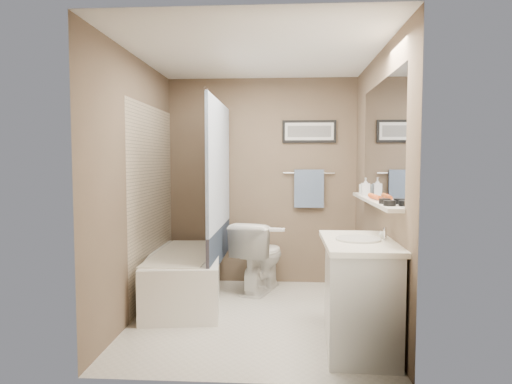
# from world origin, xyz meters

# --- Properties ---
(ground) EXTENTS (2.50, 2.50, 0.00)m
(ground) POSITION_xyz_m (0.00, 0.00, 0.00)
(ground) COLOR silver
(ground) RESTS_ON ground
(ceiling) EXTENTS (2.20, 2.50, 0.04)m
(ceiling) POSITION_xyz_m (0.00, 0.00, 2.38)
(ceiling) COLOR white
(ceiling) RESTS_ON wall_back
(wall_back) EXTENTS (2.20, 0.04, 2.40)m
(wall_back) POSITION_xyz_m (0.00, 1.23, 1.20)
(wall_back) COLOR brown
(wall_back) RESTS_ON ground
(wall_front) EXTENTS (2.20, 0.04, 2.40)m
(wall_front) POSITION_xyz_m (0.00, -1.23, 1.20)
(wall_front) COLOR brown
(wall_front) RESTS_ON ground
(wall_left) EXTENTS (0.04, 2.50, 2.40)m
(wall_left) POSITION_xyz_m (-1.08, 0.00, 1.20)
(wall_left) COLOR brown
(wall_left) RESTS_ON ground
(wall_right) EXTENTS (0.04, 2.50, 2.40)m
(wall_right) POSITION_xyz_m (1.08, 0.00, 1.20)
(wall_right) COLOR brown
(wall_right) RESTS_ON ground
(tile_surround) EXTENTS (0.02, 1.55, 2.00)m
(tile_surround) POSITION_xyz_m (-1.09, 0.50, 1.00)
(tile_surround) COLOR #C4B194
(tile_surround) RESTS_ON wall_left
(curtain_rod) EXTENTS (0.02, 1.55, 0.02)m
(curtain_rod) POSITION_xyz_m (-0.40, 0.50, 2.05)
(curtain_rod) COLOR silver
(curtain_rod) RESTS_ON wall_left
(curtain_upper) EXTENTS (0.03, 1.45, 1.28)m
(curtain_upper) POSITION_xyz_m (-0.40, 0.50, 1.40)
(curtain_upper) COLOR white
(curtain_upper) RESTS_ON curtain_rod
(curtain_lower) EXTENTS (0.03, 1.45, 0.36)m
(curtain_lower) POSITION_xyz_m (-0.40, 0.50, 0.58)
(curtain_lower) COLOR #253145
(curtain_lower) RESTS_ON curtain_rod
(mirror) EXTENTS (0.02, 1.60, 1.00)m
(mirror) POSITION_xyz_m (1.09, -0.15, 1.62)
(mirror) COLOR silver
(mirror) RESTS_ON wall_right
(shelf) EXTENTS (0.12, 1.60, 0.03)m
(shelf) POSITION_xyz_m (1.04, -0.15, 1.10)
(shelf) COLOR silver
(shelf) RESTS_ON wall_right
(towel_bar) EXTENTS (0.60, 0.02, 0.02)m
(towel_bar) POSITION_xyz_m (0.55, 1.22, 1.30)
(towel_bar) COLOR silver
(towel_bar) RESTS_ON wall_back
(towel) EXTENTS (0.34, 0.05, 0.44)m
(towel) POSITION_xyz_m (0.55, 1.20, 1.12)
(towel) COLOR #829BBD
(towel) RESTS_ON towel_bar
(art_frame) EXTENTS (0.62, 0.02, 0.26)m
(art_frame) POSITION_xyz_m (0.55, 1.23, 1.78)
(art_frame) COLOR black
(art_frame) RESTS_ON wall_back
(art_mat) EXTENTS (0.56, 0.00, 0.20)m
(art_mat) POSITION_xyz_m (0.55, 1.22, 1.78)
(art_mat) COLOR white
(art_mat) RESTS_ON art_frame
(art_image) EXTENTS (0.50, 0.00, 0.13)m
(art_image) POSITION_xyz_m (0.55, 1.22, 1.78)
(art_image) COLOR #595959
(art_image) RESTS_ON art_mat
(door) EXTENTS (0.80, 0.02, 2.00)m
(door) POSITION_xyz_m (0.55, -1.24, 1.00)
(door) COLOR silver
(door) RESTS_ON wall_front
(door_handle) EXTENTS (0.10, 0.02, 0.02)m
(door_handle) POSITION_xyz_m (0.22, -1.19, 1.00)
(door_handle) COLOR silver
(door_handle) RESTS_ON door
(bathtub) EXTENTS (0.89, 1.58, 0.50)m
(bathtub) POSITION_xyz_m (-0.75, 0.43, 0.25)
(bathtub) COLOR white
(bathtub) RESTS_ON ground
(tub_rim) EXTENTS (0.56, 1.36, 0.02)m
(tub_rim) POSITION_xyz_m (-0.75, 0.43, 0.50)
(tub_rim) COLOR white
(tub_rim) RESTS_ON bathtub
(toilet) EXTENTS (0.66, 0.86, 0.78)m
(toilet) POSITION_xyz_m (-0.01, 0.87, 0.39)
(toilet) COLOR white
(toilet) RESTS_ON ground
(vanity) EXTENTS (0.55, 0.92, 0.80)m
(vanity) POSITION_xyz_m (0.85, -0.63, 0.40)
(vanity) COLOR silver
(vanity) RESTS_ON ground
(countertop) EXTENTS (0.54, 0.96, 0.04)m
(countertop) POSITION_xyz_m (0.84, -0.63, 0.82)
(countertop) COLOR white
(countertop) RESTS_ON vanity
(sink_basin) EXTENTS (0.34, 0.34, 0.01)m
(sink_basin) POSITION_xyz_m (0.83, -0.63, 0.85)
(sink_basin) COLOR silver
(sink_basin) RESTS_ON countertop
(faucet_spout) EXTENTS (0.02, 0.02, 0.10)m
(faucet_spout) POSITION_xyz_m (1.03, -0.63, 0.89)
(faucet_spout) COLOR silver
(faucet_spout) RESTS_ON countertop
(faucet_knob) EXTENTS (0.05, 0.05, 0.05)m
(faucet_knob) POSITION_xyz_m (1.03, -0.53, 0.87)
(faucet_knob) COLOR silver
(faucet_knob) RESTS_ON countertop
(candle_bowl_near) EXTENTS (0.09, 0.09, 0.04)m
(candle_bowl_near) POSITION_xyz_m (1.04, -0.74, 1.14)
(candle_bowl_near) COLOR black
(candle_bowl_near) RESTS_ON shelf
(candle_bowl_far) EXTENTS (0.09, 0.09, 0.04)m
(candle_bowl_far) POSITION_xyz_m (1.04, -0.58, 1.14)
(candle_bowl_far) COLOR black
(candle_bowl_far) RESTS_ON shelf
(hair_brush_front) EXTENTS (0.06, 0.22, 0.04)m
(hair_brush_front) POSITION_xyz_m (1.04, -0.23, 1.14)
(hair_brush_front) COLOR #C84C1C
(hair_brush_front) RESTS_ON shelf
(hair_brush_back) EXTENTS (0.05, 0.22, 0.04)m
(hair_brush_back) POSITION_xyz_m (1.04, -0.10, 1.14)
(hair_brush_back) COLOR orange
(hair_brush_back) RESTS_ON shelf
(pink_comb) EXTENTS (0.05, 0.16, 0.01)m
(pink_comb) POSITION_xyz_m (1.04, 0.02, 1.12)
(pink_comb) COLOR pink
(pink_comb) RESTS_ON shelf
(glass_jar) EXTENTS (0.08, 0.08, 0.10)m
(glass_jar) POSITION_xyz_m (1.04, 0.39, 1.17)
(glass_jar) COLOR silver
(glass_jar) RESTS_ON shelf
(soap_bottle) EXTENTS (0.08, 0.08, 0.17)m
(soap_bottle) POSITION_xyz_m (1.04, 0.26, 1.20)
(soap_bottle) COLOR #999999
(soap_bottle) RESTS_ON shelf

